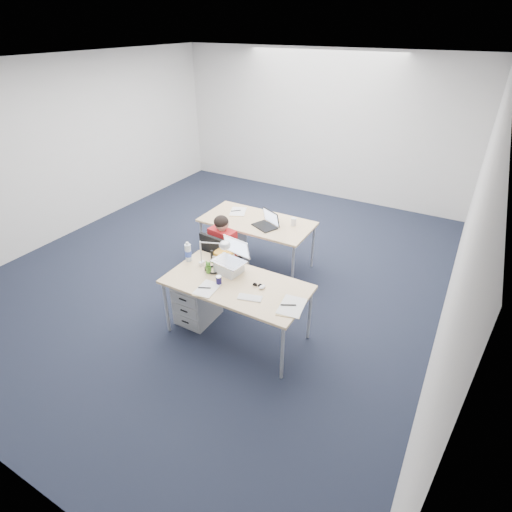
{
  "coord_description": "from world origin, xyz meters",
  "views": [
    {
      "loc": [
        2.9,
        -4.19,
        3.23
      ],
      "look_at": [
        0.94,
        -0.71,
        0.85
      ],
      "focal_mm": 28.0,
      "sensor_mm": 36.0,
      "label": 1
    }
  ],
  "objects_px": {
    "drawer_pedestal_far": "(227,244)",
    "computer_mouse": "(262,287)",
    "office_chair": "(223,276)",
    "bear_figurine": "(208,267)",
    "desk_near": "(236,287)",
    "seated_person": "(229,251)",
    "can_koozie": "(219,280)",
    "desk_lamp": "(210,252)",
    "wireless_keyboard": "(250,298)",
    "cordless_phone": "(212,255)",
    "water_bottle": "(188,251)",
    "sunglasses": "(258,285)",
    "desk_far": "(257,224)",
    "dark_laptop": "(265,219)",
    "headphones": "(214,269)",
    "silver_laptop": "(229,258)",
    "far_cup": "(294,222)",
    "book_stack": "(223,256)",
    "drawer_pedestal_near": "(197,300)"
  },
  "relations": [
    {
      "from": "can_koozie",
      "to": "office_chair",
      "type": "bearing_deg",
      "value": 122.27
    },
    {
      "from": "far_cup",
      "to": "headphones",
      "type": "bearing_deg",
      "value": -101.21
    },
    {
      "from": "seated_person",
      "to": "bear_figurine",
      "type": "bearing_deg",
      "value": -66.35
    },
    {
      "from": "silver_laptop",
      "to": "water_bottle",
      "type": "relative_size",
      "value": 1.5
    },
    {
      "from": "desk_near",
      "to": "drawer_pedestal_far",
      "type": "distance_m",
      "value": 1.76
    },
    {
      "from": "cordless_phone",
      "to": "dark_laptop",
      "type": "bearing_deg",
      "value": 89.9
    },
    {
      "from": "drawer_pedestal_far",
      "to": "computer_mouse",
      "type": "height_order",
      "value": "computer_mouse"
    },
    {
      "from": "computer_mouse",
      "to": "wireless_keyboard",
      "type": "bearing_deg",
      "value": -80.93
    },
    {
      "from": "can_koozie",
      "to": "cordless_phone",
      "type": "bearing_deg",
      "value": 132.66
    },
    {
      "from": "water_bottle",
      "to": "headphones",
      "type": "bearing_deg",
      "value": -5.29
    },
    {
      "from": "water_bottle",
      "to": "sunglasses",
      "type": "relative_size",
      "value": 2.19
    },
    {
      "from": "can_koozie",
      "to": "far_cup",
      "type": "bearing_deg",
      "value": 86.64
    },
    {
      "from": "wireless_keyboard",
      "to": "bear_figurine",
      "type": "relative_size",
      "value": 1.67
    },
    {
      "from": "office_chair",
      "to": "water_bottle",
      "type": "distance_m",
      "value": 0.79
    },
    {
      "from": "office_chair",
      "to": "wireless_keyboard",
      "type": "distance_m",
      "value": 1.28
    },
    {
      "from": "drawer_pedestal_far",
      "to": "wireless_keyboard",
      "type": "distance_m",
      "value": 2.06
    },
    {
      "from": "desk_lamp",
      "to": "dark_laptop",
      "type": "distance_m",
      "value": 1.26
    },
    {
      "from": "desk_far",
      "to": "bear_figurine",
      "type": "distance_m",
      "value": 1.48
    },
    {
      "from": "can_koozie",
      "to": "desk_lamp",
      "type": "relative_size",
      "value": 0.23
    },
    {
      "from": "drawer_pedestal_far",
      "to": "can_koozie",
      "type": "relative_size",
      "value": 5.41
    },
    {
      "from": "dark_laptop",
      "to": "far_cup",
      "type": "bearing_deg",
      "value": 61.85
    },
    {
      "from": "drawer_pedestal_far",
      "to": "book_stack",
      "type": "height_order",
      "value": "book_stack"
    },
    {
      "from": "drawer_pedestal_far",
      "to": "seated_person",
      "type": "bearing_deg",
      "value": -53.71
    },
    {
      "from": "drawer_pedestal_near",
      "to": "book_stack",
      "type": "height_order",
      "value": "book_stack"
    },
    {
      "from": "can_koozie",
      "to": "sunglasses",
      "type": "height_order",
      "value": "can_koozie"
    },
    {
      "from": "headphones",
      "to": "desk_lamp",
      "type": "height_order",
      "value": "desk_lamp"
    },
    {
      "from": "silver_laptop",
      "to": "sunglasses",
      "type": "xyz_separation_m",
      "value": [
        0.42,
        -0.09,
        -0.17
      ]
    },
    {
      "from": "desk_near",
      "to": "bear_figurine",
      "type": "bearing_deg",
      "value": 176.34
    },
    {
      "from": "can_koozie",
      "to": "seated_person",
      "type": "bearing_deg",
      "value": 116.52
    },
    {
      "from": "dark_laptop",
      "to": "far_cup",
      "type": "height_order",
      "value": "dark_laptop"
    },
    {
      "from": "sunglasses",
      "to": "far_cup",
      "type": "bearing_deg",
      "value": 87.8
    },
    {
      "from": "can_koozie",
      "to": "cordless_phone",
      "type": "relative_size",
      "value": 0.77
    },
    {
      "from": "desk_lamp",
      "to": "dark_laptop",
      "type": "bearing_deg",
      "value": 107.06
    },
    {
      "from": "office_chair",
      "to": "dark_laptop",
      "type": "relative_size",
      "value": 2.82
    },
    {
      "from": "sunglasses",
      "to": "desk_far",
      "type": "bearing_deg",
      "value": 106.81
    },
    {
      "from": "desk_near",
      "to": "silver_laptop",
      "type": "relative_size",
      "value": 4.26
    },
    {
      "from": "office_chair",
      "to": "far_cup",
      "type": "distance_m",
      "value": 1.25
    },
    {
      "from": "cordless_phone",
      "to": "computer_mouse",
      "type": "bearing_deg",
      "value": -8.93
    },
    {
      "from": "desk_far",
      "to": "water_bottle",
      "type": "distance_m",
      "value": 1.38
    },
    {
      "from": "desk_far",
      "to": "desk_lamp",
      "type": "distance_m",
      "value": 1.4
    },
    {
      "from": "drawer_pedestal_far",
      "to": "silver_laptop",
      "type": "distance_m",
      "value": 1.61
    },
    {
      "from": "water_bottle",
      "to": "silver_laptop",
      "type": "bearing_deg",
      "value": 2.69
    },
    {
      "from": "can_koozie",
      "to": "bear_figurine",
      "type": "xyz_separation_m",
      "value": [
        -0.23,
        0.13,
        0.02
      ]
    },
    {
      "from": "office_chair",
      "to": "bear_figurine",
      "type": "relative_size",
      "value": 6.14
    },
    {
      "from": "wireless_keyboard",
      "to": "headphones",
      "type": "distance_m",
      "value": 0.68
    },
    {
      "from": "headphones",
      "to": "silver_laptop",
      "type": "bearing_deg",
      "value": 0.92
    },
    {
      "from": "office_chair",
      "to": "cordless_phone",
      "type": "height_order",
      "value": "office_chair"
    },
    {
      "from": "desk_far",
      "to": "drawer_pedestal_near",
      "type": "relative_size",
      "value": 2.91
    },
    {
      "from": "sunglasses",
      "to": "office_chair",
      "type": "bearing_deg",
      "value": 133.75
    },
    {
      "from": "book_stack",
      "to": "far_cup",
      "type": "distance_m",
      "value": 1.31
    }
  ]
}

